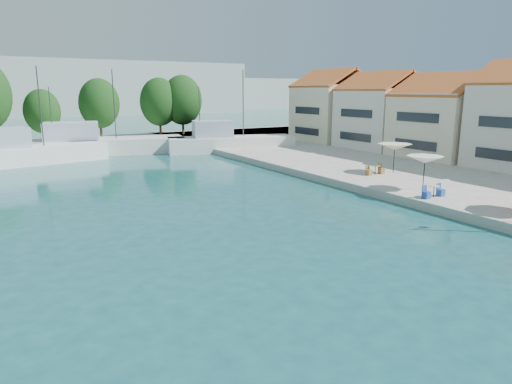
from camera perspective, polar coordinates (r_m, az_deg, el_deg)
quay_right at (r=48.66m, az=23.55°, el=3.15°), size 32.00×92.00×0.60m
quay_far at (r=66.07m, az=-22.56°, el=5.47°), size 90.00×16.00×0.60m
hill_east at (r=186.99m, az=-13.07°, el=11.87°), size 140.00×40.00×12.00m
building_04 at (r=51.58m, az=22.64°, el=8.99°), size 9.00×8.80×9.20m
building_05 at (r=57.44m, az=15.41°, el=10.02°), size 8.40×8.80×9.70m
building_06 at (r=64.03m, az=9.57°, el=10.72°), size 9.00×8.80×10.20m
trawler_02 at (r=52.10m, az=-26.90°, el=4.25°), size 15.49×6.60×10.20m
trawler_03 at (r=57.49m, az=-19.51°, el=5.55°), size 20.40×8.75×10.20m
trawler_04 at (r=56.80m, az=-3.50°, el=6.17°), size 15.93×7.98×10.20m
tree_05 at (r=68.44m, az=-25.17°, el=9.11°), size 4.73×4.73×7.00m
tree_06 at (r=71.28m, az=-19.01°, el=10.42°), size 5.76×5.76×8.53m
tree_07 at (r=73.25m, az=-12.00°, el=10.95°), size 5.89×5.89×8.72m
tree_08 at (r=73.78m, az=-9.21°, el=11.27°), size 6.19×6.19×9.16m
umbrella_white at (r=33.76m, az=20.37°, el=3.83°), size 2.54×2.54×2.38m
umbrella_cream at (r=39.97m, az=16.95°, el=5.44°), size 2.85×2.85×2.45m
cafe_table_02 at (r=31.81m, az=21.33°, el=-0.11°), size 1.82×0.70×0.76m
cafe_table_03 at (r=38.94m, az=14.67°, el=2.54°), size 1.82×0.70×0.76m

